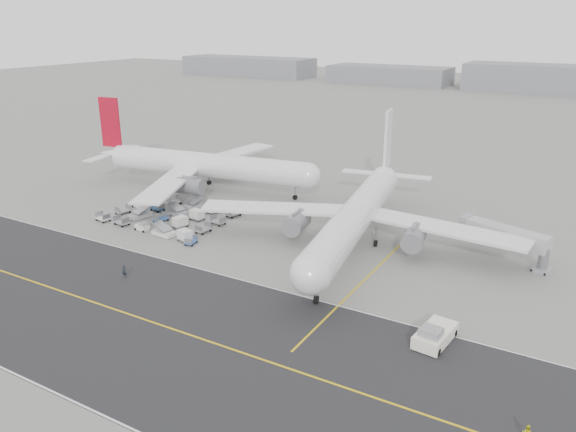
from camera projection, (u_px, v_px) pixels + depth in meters
The scene contains 10 objects.
ground at pixel (177, 256), 91.57m from camera, with size 700.00×700.00×0.00m, color gray.
taxiway at pixel (117, 310), 74.52m from camera, with size 220.00×59.00×0.03m.
horizon_buildings at pixel (554, 93), 289.83m from camera, with size 520.00×28.00×28.00m, color gray, non-canonical shape.
airliner_a at pixel (202, 165), 125.84m from camera, with size 55.93×54.95×19.37m.
airliner_b at pixel (357, 214), 94.28m from camera, with size 55.08×56.11×19.48m.
pushback_tug at pixel (435, 335), 66.74m from camera, with size 4.01×9.06×2.56m.
jet_bridge at pixel (505, 236), 88.91m from camera, with size 15.23×7.12×5.72m.
gse_cluster at pixel (169, 219), 108.47m from camera, with size 28.77×22.75×2.15m, color gray, non-canonical shape.
stray_dolly at pixel (191, 244), 96.21m from camera, with size 1.43×2.32×1.43m, color silver, non-canonical shape.
ground_crew_a at pixel (124, 271), 83.65m from camera, with size 0.71×0.46×1.93m, color black.
Camera 1 is at (57.72, -63.88, 36.66)m, focal length 35.00 mm.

